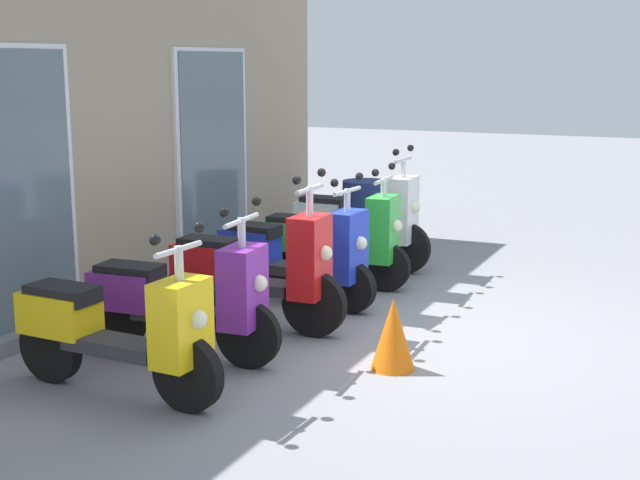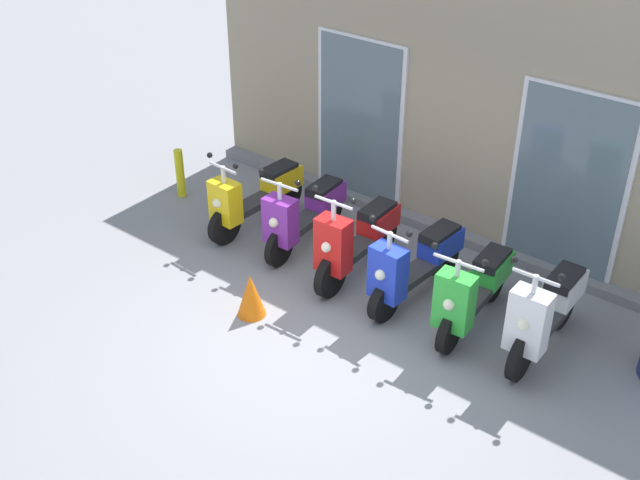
% 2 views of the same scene
% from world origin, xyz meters
% --- Properties ---
extents(ground_plane, '(40.00, 40.00, 0.00)m').
position_xyz_m(ground_plane, '(0.00, 0.00, 0.00)').
color(ground_plane, gray).
extents(storefront_facade, '(7.61, 0.50, 3.41)m').
position_xyz_m(storefront_facade, '(0.00, 2.94, 1.64)').
color(storefront_facade, gray).
rests_on(storefront_facade, ground_plane).
extents(scooter_yellow, '(0.52, 1.64, 1.18)m').
position_xyz_m(scooter_yellow, '(-2.05, 1.38, 0.46)').
color(scooter_yellow, black).
rests_on(scooter_yellow, ground_plane).
extents(scooter_purple, '(0.58, 1.59, 1.21)m').
position_xyz_m(scooter_purple, '(-1.26, 1.40, 0.47)').
color(scooter_purple, black).
rests_on(scooter_purple, ground_plane).
extents(scooter_red, '(0.56, 1.62, 1.33)m').
position_xyz_m(scooter_red, '(-0.37, 1.26, 0.49)').
color(scooter_red, black).
rests_on(scooter_red, ground_plane).
extents(scooter_blue, '(0.54, 1.60, 1.21)m').
position_xyz_m(scooter_blue, '(0.42, 1.29, 0.46)').
color(scooter_blue, black).
rests_on(scooter_blue, ground_plane).
extents(scooter_green, '(0.61, 1.57, 1.21)m').
position_xyz_m(scooter_green, '(1.18, 1.25, 0.46)').
color(scooter_green, black).
rests_on(scooter_green, ground_plane).
extents(scooter_white, '(0.54, 1.59, 1.31)m').
position_xyz_m(scooter_white, '(1.97, 1.30, 0.51)').
color(scooter_white, black).
rests_on(scooter_white, ground_plane).
extents(traffic_cone, '(0.32, 0.32, 0.52)m').
position_xyz_m(traffic_cone, '(-0.81, -0.08, 0.26)').
color(traffic_cone, orange).
rests_on(traffic_cone, ground_plane).
extents(curb_bollard, '(0.12, 0.12, 0.70)m').
position_xyz_m(curb_bollard, '(-3.43, 1.34, 0.35)').
color(curb_bollard, yellow).
rests_on(curb_bollard, ground_plane).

